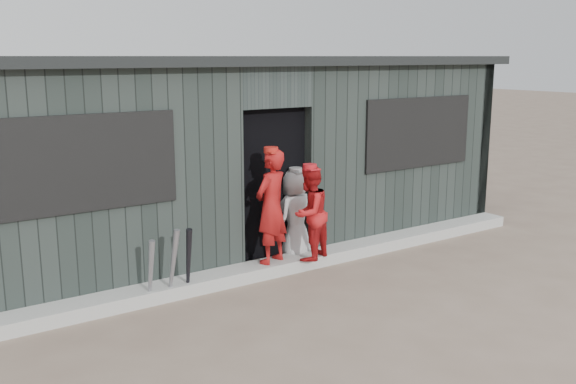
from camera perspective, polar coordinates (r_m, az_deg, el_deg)
ground at (r=6.75m, az=8.84°, el=-10.98°), size 80.00×80.00×0.00m
curb at (r=8.05m, az=-0.08°, el=-6.43°), size 8.00×0.36×0.15m
bat_left at (r=7.07m, az=-10.19°, el=-6.40°), size 0.14×0.24×0.82m
bat_mid at (r=7.00m, az=-12.12°, el=-7.00°), size 0.07×0.22×0.75m
bat_right at (r=7.16m, az=-8.84°, el=-6.18°), size 0.12×0.26×0.81m
player_red_left at (r=7.72m, az=-1.50°, el=-1.29°), size 0.60×0.50×1.39m
player_red_right at (r=7.86m, az=1.92°, el=-1.89°), size 0.70×0.63×1.17m
player_grey_back at (r=8.27m, az=0.66°, el=-2.12°), size 0.68×0.55×1.21m
dugout at (r=9.18m, az=-6.05°, el=3.58°), size 8.30×3.30×2.62m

